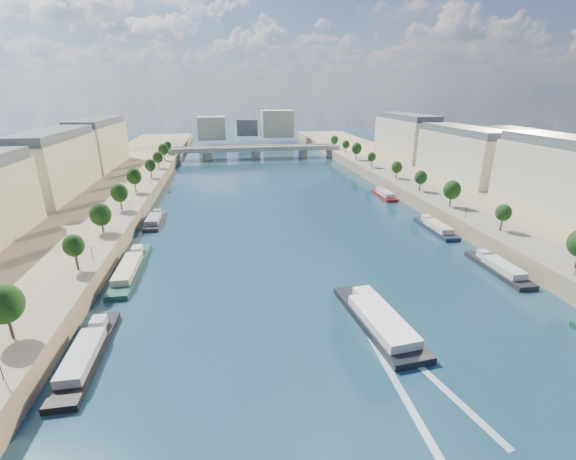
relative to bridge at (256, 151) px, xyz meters
name	(u,v)px	position (x,y,z in m)	size (l,w,h in m)	color
ground	(292,227)	(0.00, -140.21, -5.08)	(700.00, 700.00, 0.00)	#0C2635
quay_left	(57,232)	(-72.00, -140.21, -2.58)	(44.00, 520.00, 5.00)	#9E8460
quay_right	(489,210)	(72.00, -140.21, -2.58)	(44.00, 520.00, 5.00)	#9E8460
pave_left	(108,222)	(-57.00, -140.21, -0.03)	(14.00, 520.00, 0.10)	gray
pave_right	(452,205)	(57.00, -140.21, -0.03)	(14.00, 520.00, 0.10)	gray
trees_left	(114,202)	(-55.00, -138.21, 5.39)	(4.80, 268.80, 8.26)	#382B1E
trees_right	(434,183)	(55.00, -130.21, 5.39)	(4.80, 268.80, 8.26)	#382B1E
lamps_left	(114,223)	(-52.50, -150.21, 2.70)	(0.36, 200.36, 4.28)	black
lamps_right	(434,194)	(52.50, -135.21, 2.70)	(0.36, 200.36, 4.28)	black
buildings_left	(18,180)	(-85.00, -128.21, 11.37)	(16.00, 226.00, 23.20)	beige
buildings_right	(506,164)	(85.00, -128.21, 11.37)	(16.00, 226.00, 23.20)	beige
skyline	(252,126)	(3.19, 79.32, 9.57)	(79.00, 42.00, 22.00)	beige
bridge	(256,151)	(0.00, 0.00, 0.00)	(112.00, 12.00, 8.15)	#C1B79E
tour_barge	(378,320)	(6.96, -198.71, -4.09)	(10.36, 27.40, 3.71)	black
wake	(419,385)	(6.96, -215.34, -5.06)	(10.74, 26.02, 0.04)	silver
moored_barges_left	(85,357)	(-45.50, -201.00, -4.24)	(5.00, 160.65, 3.60)	black
moored_barges_right	(518,281)	(45.50, -188.10, -4.24)	(5.00, 168.91, 3.60)	black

